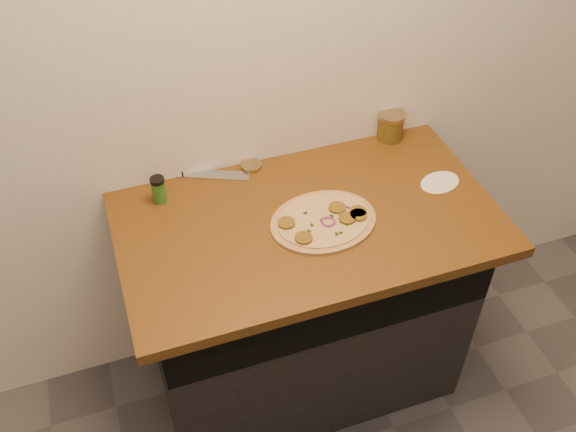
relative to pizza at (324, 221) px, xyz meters
name	(u,v)px	position (x,y,z in m)	size (l,w,h in m)	color
cabinet	(303,305)	(-0.04, 0.07, -0.48)	(1.10, 0.60, 0.86)	black
countertop	(308,222)	(-0.04, 0.04, -0.03)	(1.20, 0.70, 0.04)	brown
pizza	(324,221)	(0.00, 0.00, 0.00)	(0.36, 0.36, 0.02)	tan
chefs_knife	(188,173)	(-0.35, 0.37, 0.00)	(0.34, 0.18, 0.02)	#B7BAC1
mason_jar_lid	(251,166)	(-0.14, 0.34, 0.00)	(0.07, 0.07, 0.02)	tan
salsa_jar	(391,126)	(0.39, 0.34, 0.04)	(0.10, 0.10, 0.10)	maroon
spice_shaker	(159,190)	(-0.46, 0.27, 0.04)	(0.05, 0.05, 0.09)	#2C6620
flour_spill	(440,182)	(0.44, 0.06, -0.01)	(0.15, 0.15, 0.00)	white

